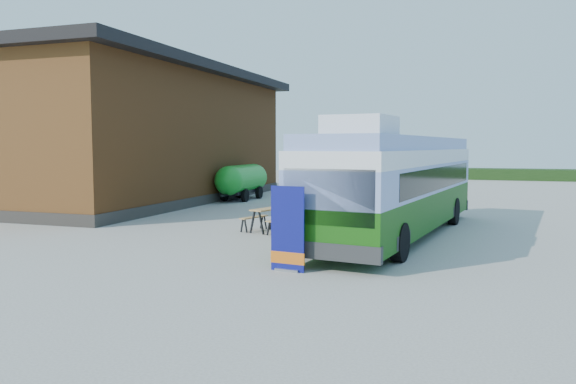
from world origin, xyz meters
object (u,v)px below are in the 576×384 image
at_px(person_b, 367,191).
at_px(slurry_tanker, 242,180).
at_px(banner, 287,237).
at_px(picnic_table, 267,215).
at_px(person_a, 287,190).
at_px(bus, 398,182).

bearing_deg(person_b, slurry_tanker, -70.88).
relative_size(person_b, slurry_tanker, 0.30).
distance_m(banner, picnic_table, 6.44).
bearing_deg(banner, person_a, 116.67).
height_order(picnic_table, slurry_tanker, slurry_tanker).
relative_size(bus, person_a, 7.05).
distance_m(person_a, person_b, 4.11).
relative_size(banner, slurry_tanker, 0.39).
xyz_separation_m(bus, person_a, (-6.44, 6.89, -0.96)).
bearing_deg(slurry_tanker, picnic_table, -62.85).
distance_m(person_b, slurry_tanker, 7.79).
distance_m(person_a, slurry_tanker, 5.24).
xyz_separation_m(picnic_table, slurry_tanker, (-5.78, 10.95, 0.53)).
bearing_deg(slurry_tanker, bus, -45.55).
bearing_deg(bus, person_a, 140.53).
height_order(person_a, slurry_tanker, slurry_tanker).
xyz_separation_m(person_b, slurry_tanker, (-7.61, 1.63, 0.34)).
xyz_separation_m(bus, banner, (-1.81, -6.41, -1.02)).
distance_m(picnic_table, person_b, 9.51).
bearing_deg(bus, slurry_tanker, 142.55).
xyz_separation_m(banner, slurry_tanker, (-8.57, 16.75, 0.30)).
relative_size(person_a, slurry_tanker, 0.34).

